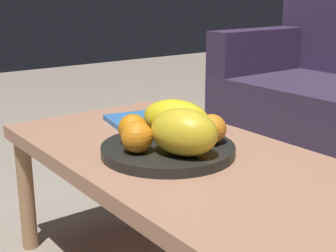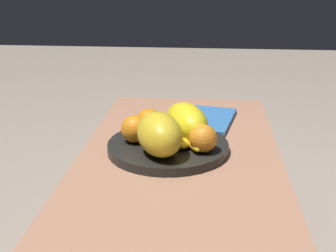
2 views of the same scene
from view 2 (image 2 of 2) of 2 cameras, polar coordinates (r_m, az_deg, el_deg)
coffee_table at (r=1.26m, az=1.45°, el=-5.82°), size 1.12×0.56×0.42m
fruit_bowl at (r=1.27m, az=0.00°, el=-2.66°), size 0.34×0.34×0.03m
melon_large_front at (r=1.27m, az=2.38°, el=0.52°), size 0.21×0.17×0.10m
melon_smaller_beside at (r=1.17m, az=-1.09°, el=-1.06°), size 0.20×0.17×0.11m
orange_front at (r=1.19m, az=4.51°, el=-1.58°), size 0.08×0.08×0.08m
orange_left at (r=1.26m, az=-4.28°, el=-0.37°), size 0.08×0.08×0.08m
orange_right at (r=1.32m, az=-2.41°, el=0.58°), size 0.08×0.08×0.08m
banana_bunch at (r=1.24m, az=2.85°, el=-1.12°), size 0.17×0.14×0.06m
magazine at (r=1.51m, az=4.63°, el=0.84°), size 0.28×0.23×0.02m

